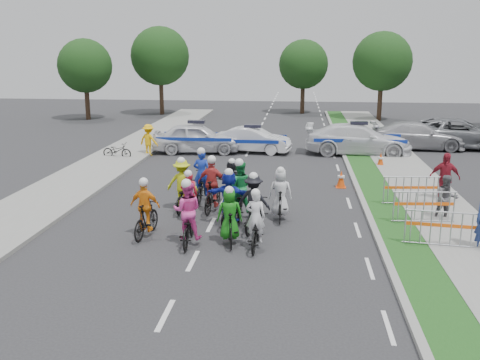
# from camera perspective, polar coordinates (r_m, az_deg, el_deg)

# --- Properties ---
(ground) EXTENTS (90.00, 90.00, 0.00)m
(ground) POSITION_cam_1_polar(r_m,az_deg,el_deg) (14.38, -5.05, -8.59)
(ground) COLOR #28282B
(ground) RESTS_ON ground
(curb_right) EXTENTS (0.20, 60.00, 0.12)m
(curb_right) POSITION_cam_1_polar(r_m,az_deg,el_deg) (18.97, 13.32, -3.14)
(curb_right) COLOR gray
(curb_right) RESTS_ON ground
(grass_strip) EXTENTS (1.20, 60.00, 0.11)m
(grass_strip) POSITION_cam_1_polar(r_m,az_deg,el_deg) (19.07, 15.40, -3.19)
(grass_strip) COLOR #194717
(grass_strip) RESTS_ON ground
(sidewalk_right) EXTENTS (2.40, 60.00, 0.13)m
(sidewalk_right) POSITION_cam_1_polar(r_m,az_deg,el_deg) (19.45, 20.65, -3.24)
(sidewalk_right) COLOR gray
(sidewalk_right) RESTS_ON ground
(sidewalk_left) EXTENTS (3.00, 60.00, 0.13)m
(sidewalk_left) POSITION_cam_1_polar(r_m,az_deg,el_deg) (20.94, -20.03, -2.00)
(sidewalk_left) COLOR gray
(sidewalk_left) RESTS_ON ground
(rider_0) EXTENTS (0.66, 1.74, 1.75)m
(rider_0) POSITION_cam_1_polar(r_m,az_deg,el_deg) (15.03, 1.67, -5.16)
(rider_0) COLOR black
(rider_0) RESTS_ON ground
(rider_1) EXTENTS (0.80, 1.71, 1.74)m
(rider_1) POSITION_cam_1_polar(r_m,az_deg,el_deg) (15.30, -1.10, -4.42)
(rider_1) COLOR black
(rider_1) RESTS_ON ground
(rider_2) EXTENTS (0.85, 1.95, 1.95)m
(rider_2) POSITION_cam_1_polar(r_m,az_deg,el_deg) (15.35, -5.59, -4.26)
(rider_2) COLOR black
(rider_2) RESTS_ON ground
(rider_3) EXTENTS (0.96, 1.79, 1.83)m
(rider_3) POSITION_cam_1_polar(r_m,az_deg,el_deg) (16.13, -10.02, -3.57)
(rider_3) COLOR black
(rider_3) RESTS_ON ground
(rider_4) EXTENTS (1.12, 1.91, 1.86)m
(rider_4) POSITION_cam_1_polar(r_m,az_deg,el_deg) (16.43, 1.45, -2.97)
(rider_4) COLOR black
(rider_4) RESTS_ON ground
(rider_5) EXTENTS (1.56, 1.86, 1.89)m
(rider_5) POSITION_cam_1_polar(r_m,az_deg,el_deg) (16.80, -1.15, -2.34)
(rider_5) COLOR black
(rider_5) RESTS_ON ground
(rider_6) EXTENTS (0.83, 1.77, 1.74)m
(rider_6) POSITION_cam_1_polar(r_m,az_deg,el_deg) (17.40, -5.41, -2.58)
(rider_6) COLOR black
(rider_6) RESTS_ON ground
(rider_7) EXTENTS (0.77, 1.72, 1.80)m
(rider_7) POSITION_cam_1_polar(r_m,az_deg,el_deg) (17.51, 4.32, -2.02)
(rider_7) COLOR black
(rider_7) RESTS_ON ground
(rider_8) EXTENTS (0.87, 2.00, 2.00)m
(rider_8) POSITION_cam_1_polar(r_m,az_deg,el_deg) (17.75, -0.06, -1.64)
(rider_8) COLOR black
(rider_8) RESTS_ON ground
(rider_9) EXTENTS (1.04, 1.94, 1.99)m
(rider_9) POSITION_cam_1_polar(r_m,az_deg,el_deg) (18.34, -2.95, -1.08)
(rider_9) COLOR black
(rider_9) RESTS_ON ground
(rider_10) EXTENTS (1.06, 1.88, 1.90)m
(rider_10) POSITION_cam_1_polar(r_m,az_deg,el_deg) (18.58, -6.17, -1.03)
(rider_10) COLOR black
(rider_10) RESTS_ON ground
(rider_11) EXTENTS (1.38, 1.65, 1.70)m
(rider_11) POSITION_cam_1_polar(r_m,az_deg,el_deg) (19.25, -0.84, -0.47)
(rider_11) COLOR black
(rider_11) RESTS_ON ground
(rider_12) EXTENTS (0.71, 1.96, 1.99)m
(rider_12) POSITION_cam_1_polar(r_m,az_deg,el_deg) (19.81, -4.07, -0.28)
(rider_12) COLOR black
(rider_12) RESTS_ON ground
(police_car_0) EXTENTS (4.86, 2.33, 1.60)m
(police_car_0) POSITION_cam_1_polar(r_m,az_deg,el_deg) (28.98, -4.64, 4.49)
(police_car_0) COLOR silver
(police_car_0) RESTS_ON ground
(police_car_1) EXTENTS (4.29, 2.10, 1.35)m
(police_car_1) POSITION_cam_1_polar(r_m,az_deg,el_deg) (29.00, 1.34, 4.29)
(police_car_1) COLOR silver
(police_car_1) RESTS_ON ground
(police_car_2) EXTENTS (5.66, 2.56, 1.61)m
(police_car_2) POSITION_cam_1_polar(r_m,az_deg,el_deg) (29.06, 12.49, 4.24)
(police_car_2) COLOR silver
(police_car_2) RESTS_ON ground
(civilian_sedan) EXTENTS (5.19, 2.20, 1.50)m
(civilian_sedan) POSITION_cam_1_polar(r_m,az_deg,el_deg) (31.57, 18.41, 4.50)
(civilian_sedan) COLOR #A8A8AD
(civilian_sedan) RESTS_ON ground
(civilian_suv) EXTENTS (6.31, 3.41, 1.68)m
(civilian_suv) POSITION_cam_1_polar(r_m,az_deg,el_deg) (32.71, 22.33, 4.64)
(civilian_suv) COLOR slate
(civilian_suv) RESTS_ON ground
(spectator_1) EXTENTS (0.80, 0.64, 1.55)m
(spectator_1) POSITION_cam_1_polar(r_m,az_deg,el_deg) (18.45, 21.17, -1.88)
(spectator_1) COLOR #535358
(spectator_1) RESTS_ON ground
(spectator_2) EXTENTS (1.11, 0.51, 1.85)m
(spectator_2) POSITION_cam_1_polar(r_m,az_deg,el_deg) (20.76, 20.99, 0.23)
(spectator_2) COLOR maroon
(spectator_2) RESTS_ON ground
(marshal_hiviz) EXTENTS (1.22, 0.95, 1.66)m
(marshal_hiviz) POSITION_cam_1_polar(r_m,az_deg,el_deg) (28.49, -9.71, 4.23)
(marshal_hiviz) COLOR yellow
(marshal_hiviz) RESTS_ON ground
(barrier_0) EXTENTS (2.05, 0.74, 1.12)m
(barrier_0) POSITION_cam_1_polar(r_m,az_deg,el_deg) (15.91, 20.62, -5.07)
(barrier_0) COLOR #A5A8AD
(barrier_0) RESTS_ON ground
(barrier_1) EXTENTS (2.04, 0.69, 1.12)m
(barrier_1) POSITION_cam_1_polar(r_m,az_deg,el_deg) (17.87, 19.00, -2.90)
(barrier_1) COLOR #A5A8AD
(barrier_1) RESTS_ON ground
(barrier_2) EXTENTS (2.04, 0.71, 1.12)m
(barrier_2) POSITION_cam_1_polar(r_m,az_deg,el_deg) (19.81, 17.74, -1.20)
(barrier_2) COLOR #A5A8AD
(barrier_2) RESTS_ON ground
(cone_0) EXTENTS (0.40, 0.40, 0.70)m
(cone_0) POSITION_cam_1_polar(r_m,az_deg,el_deg) (22.00, 10.73, 0.08)
(cone_0) COLOR #F24C0C
(cone_0) RESTS_ON ground
(cone_1) EXTENTS (0.40, 0.40, 0.70)m
(cone_1) POSITION_cam_1_polar(r_m,az_deg,el_deg) (26.20, 14.77, 2.06)
(cone_1) COLOR #F24C0C
(cone_1) RESTS_ON ground
(parked_bike) EXTENTS (1.62, 0.76, 0.82)m
(parked_bike) POSITION_cam_1_polar(r_m,az_deg,el_deg) (28.11, -12.98, 3.08)
(parked_bike) COLOR black
(parked_bike) RESTS_ON ground
(tree_0) EXTENTS (4.20, 4.20, 6.30)m
(tree_0) POSITION_cam_1_polar(r_m,az_deg,el_deg) (44.31, -16.22, 11.61)
(tree_0) COLOR #382619
(tree_0) RESTS_ON ground
(tree_1) EXTENTS (4.55, 4.55, 6.82)m
(tree_1) POSITION_cam_1_polar(r_m,az_deg,el_deg) (43.50, 14.94, 12.12)
(tree_1) COLOR #382619
(tree_1) RESTS_ON ground
(tree_3) EXTENTS (4.90, 4.90, 7.35)m
(tree_3) POSITION_cam_1_polar(r_m,az_deg,el_deg) (46.52, -8.52, 12.94)
(tree_3) COLOR #382619
(tree_3) RESTS_ON ground
(tree_4) EXTENTS (4.20, 4.20, 6.30)m
(tree_4) POSITION_cam_1_polar(r_m,az_deg,el_deg) (47.04, 6.78, 12.14)
(tree_4) COLOR #382619
(tree_4) RESTS_ON ground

